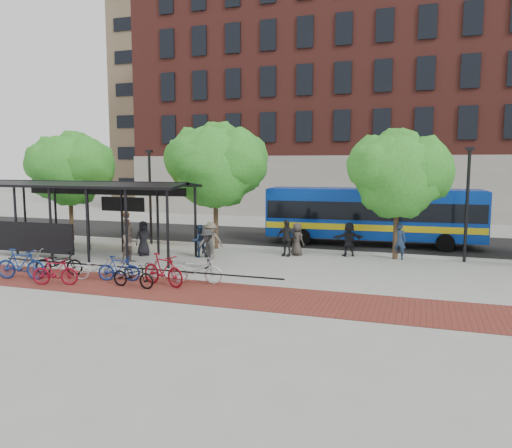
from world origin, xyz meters
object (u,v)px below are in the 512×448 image
(bike_10, at_px, (196,269))
(pedestrian_4, at_px, (286,238))
(tree_b, at_px, (217,162))
(pedestrian_2, at_px, (199,241))
(bike_3, at_px, (21,264))
(pedestrian_5, at_px, (349,239))
(pedestrian_8, at_px, (130,244))
(bus_shelter, at_px, (85,193))
(pedestrian_1, at_px, (127,231))
(bike_2, at_px, (30,260))
(bike_5, at_px, (55,272))
(bike_4, at_px, (59,263))
(pedestrian_7, at_px, (399,241))
(pedestrian_3, at_px, (211,241))
(bike_6, at_px, (96,268))
(bus, at_px, (373,213))
(tree_c, at_px, (400,171))
(bike_8, at_px, (133,275))
(pedestrian_0, at_px, (143,238))
(bike_7, at_px, (119,268))
(lamp_post_right, at_px, (467,201))
(bike_9, at_px, (163,270))
(lamp_post_left, at_px, (150,194))
(pedestrian_6, at_px, (297,239))
(tree_a, at_px, (71,166))

(bike_10, distance_m, pedestrian_4, 6.58)
(tree_b, xyz_separation_m, pedestrian_2, (0.07, -2.46, -3.69))
(bike_3, relative_size, pedestrian_5, 1.21)
(tree_b, distance_m, pedestrian_8, 6.30)
(bus_shelter, xyz_separation_m, pedestrian_1, (1.02, 1.95, -2.01))
(bike_2, distance_m, bike_5, 3.28)
(bike_4, distance_m, pedestrian_7, 14.79)
(bike_3, bearing_deg, pedestrian_3, -51.65)
(bike_6, height_order, pedestrian_4, pedestrian_4)
(bus, bearing_deg, tree_c, -71.16)
(bus, bearing_deg, pedestrian_4, -130.96)
(bike_8, relative_size, pedestrian_1, 0.87)
(pedestrian_0, bearing_deg, bus, -17.42)
(bike_7, xyz_separation_m, pedestrian_0, (-1.88, 4.88, 0.35))
(bike_10, bearing_deg, bike_5, 102.78)
(lamp_post_right, relative_size, pedestrian_0, 3.07)
(bike_4, relative_size, bike_10, 0.97)
(pedestrian_0, xyz_separation_m, pedestrian_1, (-1.58, 1.09, 0.15))
(bus_shelter, relative_size, tree_c, 1.79)
(bike_9, height_order, pedestrian_5, pedestrian_5)
(pedestrian_7, bearing_deg, pedestrian_2, 18.84)
(lamp_post_left, height_order, bike_10, lamp_post_left)
(tree_c, height_order, bike_5, tree_c)
(bike_8, distance_m, bike_10, 2.27)
(bike_3, bearing_deg, tree_c, -67.57)
(bike_10, relative_size, pedestrian_6, 1.27)
(bus_shelter, xyz_separation_m, lamp_post_right, (17.13, 4.08, -0.25))
(bike_10, bearing_deg, tree_a, 48.22)
(tree_a, xyz_separation_m, bike_10, (11.17, -7.25, -3.72))
(tree_c, height_order, pedestrian_6, tree_c)
(pedestrian_6, bearing_deg, lamp_post_left, 22.57)
(bike_6, bearing_deg, pedestrian_3, -45.99)
(lamp_post_left, bearing_deg, pedestrian_5, -1.24)
(lamp_post_left, xyz_separation_m, bike_7, (3.35, -8.10, -2.26))
(lamp_post_right, distance_m, bike_10, 12.49)
(bike_5, bearing_deg, bike_6, -53.71)
(bike_3, bearing_deg, pedestrian_8, -37.52)
(bus_shelter, height_order, pedestrian_6, bus_shelter)
(tree_b, distance_m, lamp_post_right, 12.03)
(bike_6, height_order, bike_9, bike_9)
(bike_6, distance_m, pedestrian_4, 9.00)
(lamp_post_right, distance_m, bike_4, 17.56)
(lamp_post_right, xyz_separation_m, pedestrian_1, (-16.12, -2.13, -1.76))
(bus, distance_m, pedestrian_7, 4.18)
(bike_4, distance_m, pedestrian_1, 5.93)
(bus, height_order, pedestrian_2, bus)
(bike_6, relative_size, pedestrian_2, 1.11)
(tree_c, relative_size, pedestrian_3, 3.45)
(lamp_post_right, relative_size, pedestrian_3, 2.98)
(tree_b, xyz_separation_m, bike_4, (-3.57, -7.75, -3.95))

